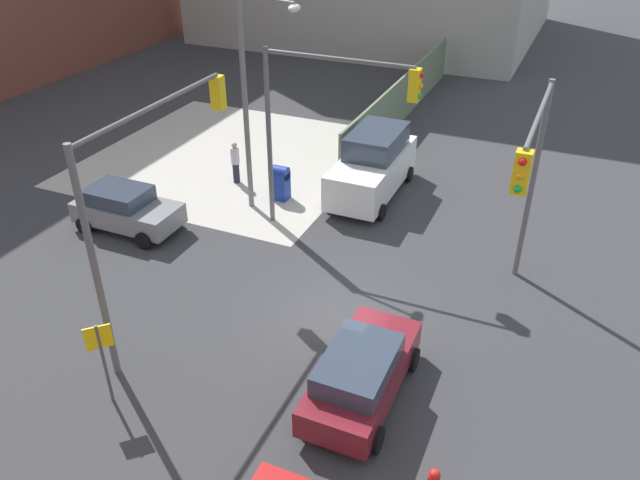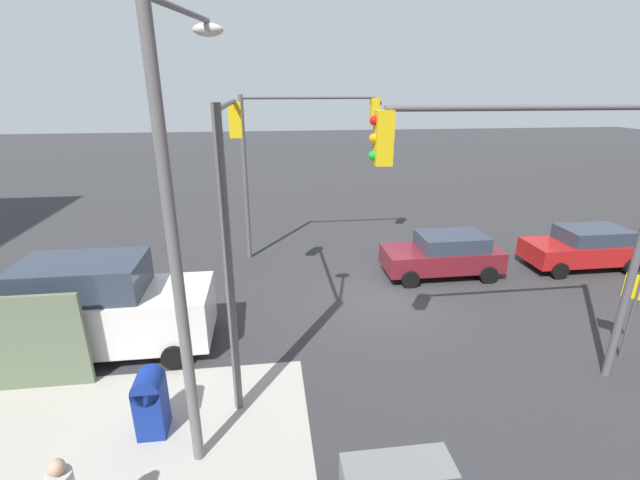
{
  "view_description": "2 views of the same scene",
  "coord_description": "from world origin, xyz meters",
  "px_view_note": "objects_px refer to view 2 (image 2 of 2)",
  "views": [
    {
      "loc": [
        -13.72,
        -5.44,
        11.62
      ],
      "look_at": [
        0.43,
        0.76,
        2.27
      ],
      "focal_mm": 35.0,
      "sensor_mm": 36.0,
      "label": 1
    },
    {
      "loc": [
        3.69,
        12.42,
        6.74
      ],
      "look_at": [
        2.13,
        0.22,
        2.34
      ],
      "focal_mm": 24.0,
      "sensor_mm": 36.0,
      "label": 2
    }
  ],
  "objects_px": {
    "street_lamp_corner": "(181,219)",
    "sedan_maroon": "(444,254)",
    "traffic_signal_se_corner": "(297,145)",
    "hatchback_red": "(584,247)",
    "van_white_delivery": "(102,308)",
    "traffic_signal_nw_corner": "(547,194)",
    "traffic_signal_ne_corner": "(231,184)",
    "fire_hydrant": "(469,239)",
    "mailbox_blue": "(151,401)"
  },
  "relations": [
    {
      "from": "traffic_signal_ne_corner",
      "to": "sedan_maroon",
      "type": "xyz_separation_m",
      "value": [
        -7.31,
        -4.2,
        -3.79
      ]
    },
    {
      "from": "sedan_maroon",
      "to": "street_lamp_corner",
      "type": "bearing_deg",
      "value": 42.35
    },
    {
      "from": "traffic_signal_nw_corner",
      "to": "street_lamp_corner",
      "type": "distance_m",
      "value": 7.22
    },
    {
      "from": "traffic_signal_se_corner",
      "to": "street_lamp_corner",
      "type": "bearing_deg",
      "value": 74.79
    },
    {
      "from": "fire_hydrant",
      "to": "mailbox_blue",
      "type": "bearing_deg",
      "value": 39.4
    },
    {
      "from": "traffic_signal_nw_corner",
      "to": "hatchback_red",
      "type": "relative_size",
      "value": 1.49
    },
    {
      "from": "street_lamp_corner",
      "to": "fire_hydrant",
      "type": "height_order",
      "value": "street_lamp_corner"
    },
    {
      "from": "traffic_signal_se_corner",
      "to": "traffic_signal_ne_corner",
      "type": "relative_size",
      "value": 1.0
    },
    {
      "from": "traffic_signal_ne_corner",
      "to": "street_lamp_corner",
      "type": "height_order",
      "value": "street_lamp_corner"
    },
    {
      "from": "traffic_signal_ne_corner",
      "to": "mailbox_blue",
      "type": "relative_size",
      "value": 4.55
    },
    {
      "from": "traffic_signal_ne_corner",
      "to": "street_lamp_corner",
      "type": "distance_m",
      "value": 3.09
    },
    {
      "from": "street_lamp_corner",
      "to": "sedan_maroon",
      "type": "height_order",
      "value": "street_lamp_corner"
    },
    {
      "from": "street_lamp_corner",
      "to": "traffic_signal_se_corner",
      "type": "bearing_deg",
      "value": -105.21
    },
    {
      "from": "street_lamp_corner",
      "to": "van_white_delivery",
      "type": "height_order",
      "value": "street_lamp_corner"
    },
    {
      "from": "street_lamp_corner",
      "to": "fire_hydrant",
      "type": "distance_m",
      "value": 14.59
    },
    {
      "from": "sedan_maroon",
      "to": "fire_hydrant",
      "type": "bearing_deg",
      "value": -132.16
    },
    {
      "from": "traffic_signal_nw_corner",
      "to": "van_white_delivery",
      "type": "distance_m",
      "value": 11.05
    },
    {
      "from": "traffic_signal_ne_corner",
      "to": "hatchback_red",
      "type": "distance_m",
      "value": 14.24
    },
    {
      "from": "street_lamp_corner",
      "to": "hatchback_red",
      "type": "distance_m",
      "value": 15.95
    },
    {
      "from": "fire_hydrant",
      "to": "hatchback_red",
      "type": "distance_m",
      "value": 4.32
    },
    {
      "from": "traffic_signal_se_corner",
      "to": "street_lamp_corner",
      "type": "distance_m",
      "value": 10.3
    },
    {
      "from": "traffic_signal_ne_corner",
      "to": "sedan_maroon",
      "type": "bearing_deg",
      "value": -150.13
    },
    {
      "from": "hatchback_red",
      "to": "sedan_maroon",
      "type": "bearing_deg",
      "value": 0.15
    },
    {
      "from": "street_lamp_corner",
      "to": "sedan_maroon",
      "type": "bearing_deg",
      "value": -137.65
    },
    {
      "from": "traffic_signal_se_corner",
      "to": "fire_hydrant",
      "type": "xyz_separation_m",
      "value": [
        -7.41,
        0.3,
        -4.15
      ]
    },
    {
      "from": "traffic_signal_se_corner",
      "to": "sedan_maroon",
      "type": "relative_size",
      "value": 1.5
    },
    {
      "from": "traffic_signal_se_corner",
      "to": "sedan_maroon",
      "type": "xyz_separation_m",
      "value": [
        -5.22,
        2.72,
        -3.79
      ]
    },
    {
      "from": "traffic_signal_se_corner",
      "to": "van_white_delivery",
      "type": "distance_m",
      "value": 9.14
    },
    {
      "from": "traffic_signal_nw_corner",
      "to": "sedan_maroon",
      "type": "height_order",
      "value": "traffic_signal_nw_corner"
    },
    {
      "from": "traffic_signal_nw_corner",
      "to": "traffic_signal_ne_corner",
      "type": "bearing_deg",
      "value": -17.66
    },
    {
      "from": "traffic_signal_se_corner",
      "to": "mailbox_blue",
      "type": "distance_m",
      "value": 10.93
    },
    {
      "from": "traffic_signal_se_corner",
      "to": "mailbox_blue",
      "type": "xyz_separation_m",
      "value": [
        3.79,
        9.5,
        -3.87
      ]
    },
    {
      "from": "traffic_signal_ne_corner",
      "to": "hatchback_red",
      "type": "height_order",
      "value": "traffic_signal_ne_corner"
    },
    {
      "from": "hatchback_red",
      "to": "van_white_delivery",
      "type": "bearing_deg",
      "value": 12.16
    },
    {
      "from": "traffic_signal_nw_corner",
      "to": "street_lamp_corner",
      "type": "relative_size",
      "value": 0.81
    },
    {
      "from": "traffic_signal_nw_corner",
      "to": "fire_hydrant",
      "type": "bearing_deg",
      "value": -108.78
    },
    {
      "from": "traffic_signal_se_corner",
      "to": "hatchback_red",
      "type": "bearing_deg",
      "value": 166.16
    },
    {
      "from": "traffic_signal_ne_corner",
      "to": "sedan_maroon",
      "type": "distance_m",
      "value": 9.24
    },
    {
      "from": "traffic_signal_se_corner",
      "to": "street_lamp_corner",
      "type": "relative_size",
      "value": 0.81
    },
    {
      "from": "sedan_maroon",
      "to": "traffic_signal_ne_corner",
      "type": "bearing_deg",
      "value": 29.87
    },
    {
      "from": "mailbox_blue",
      "to": "sedan_maroon",
      "type": "bearing_deg",
      "value": -143.04
    },
    {
      "from": "hatchback_red",
      "to": "van_white_delivery",
      "type": "xyz_separation_m",
      "value": [
        16.69,
        3.6,
        0.44
      ]
    },
    {
      "from": "traffic_signal_ne_corner",
      "to": "mailbox_blue",
      "type": "bearing_deg",
      "value": 56.65
    },
    {
      "from": "mailbox_blue",
      "to": "van_white_delivery",
      "type": "bearing_deg",
      "value": -59.0
    },
    {
      "from": "mailbox_blue",
      "to": "fire_hydrant",
      "type": "relative_size",
      "value": 1.52
    },
    {
      "from": "street_lamp_corner",
      "to": "fire_hydrant",
      "type": "bearing_deg",
      "value": -136.37
    },
    {
      "from": "street_lamp_corner",
      "to": "van_white_delivery",
      "type": "bearing_deg",
      "value": -50.42
    },
    {
      "from": "traffic_signal_se_corner",
      "to": "hatchback_red",
      "type": "xyz_separation_m",
      "value": [
        -10.98,
        2.7,
        -3.79
      ]
    },
    {
      "from": "fire_hydrant",
      "to": "sedan_maroon",
      "type": "distance_m",
      "value": 3.28
    },
    {
      "from": "traffic_signal_nw_corner",
      "to": "traffic_signal_ne_corner",
      "type": "height_order",
      "value": "same"
    }
  ]
}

